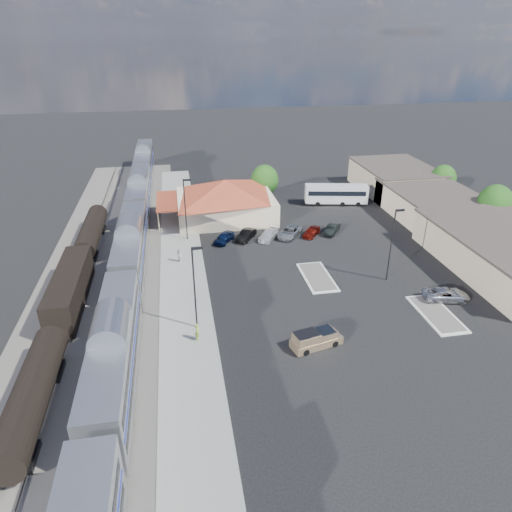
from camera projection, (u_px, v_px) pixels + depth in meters
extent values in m
plane|color=black|center=(289.00, 289.00, 52.88)|extent=(280.00, 280.00, 0.00)
cube|color=#4C4944|center=(109.00, 271.00, 56.58)|extent=(16.00, 100.00, 0.12)
cube|color=gray|center=(183.00, 273.00, 56.23)|extent=(5.50, 92.00, 0.18)
cube|color=silver|center=(115.00, 354.00, 37.33)|extent=(3.00, 20.00, 5.00)
cube|color=black|center=(119.00, 380.00, 38.55)|extent=(2.20, 16.00, 0.60)
cube|color=silver|center=(131.00, 247.00, 55.88)|extent=(3.00, 20.00, 5.00)
cube|color=black|center=(134.00, 267.00, 57.10)|extent=(2.20, 16.00, 0.60)
cube|color=silver|center=(140.00, 194.00, 74.43)|extent=(3.00, 20.00, 5.00)
cube|color=black|center=(141.00, 210.00, 75.64)|extent=(2.20, 16.00, 0.60)
cube|color=silver|center=(145.00, 162.00, 92.98)|extent=(3.00, 20.00, 5.00)
cube|color=black|center=(146.00, 175.00, 94.19)|extent=(2.20, 16.00, 0.60)
cylinder|color=black|center=(32.00, 393.00, 34.59)|extent=(2.80, 14.00, 2.80)
cube|color=black|center=(37.00, 411.00, 35.39)|extent=(2.20, 12.00, 0.60)
cube|color=black|center=(70.00, 288.00, 48.68)|extent=(2.80, 14.00, 3.60)
cube|color=black|center=(73.00, 303.00, 49.52)|extent=(2.20, 12.00, 0.60)
cylinder|color=black|center=(91.00, 231.00, 62.86)|extent=(2.80, 14.00, 2.80)
cube|color=black|center=(93.00, 243.00, 63.65)|extent=(2.20, 12.00, 0.60)
cube|color=beige|center=(226.00, 207.00, 72.57)|extent=(15.00, 12.00, 3.60)
pyramid|color=maroon|center=(225.00, 188.00, 71.20)|extent=(15.30, 12.24, 2.60)
cube|color=maroon|center=(167.00, 201.00, 70.46)|extent=(3.20, 9.60, 0.25)
cube|color=#C6B28C|center=(509.00, 254.00, 56.40)|extent=(14.00, 22.00, 4.20)
cube|color=#C6B28C|center=(433.00, 206.00, 72.35)|extent=(12.00, 18.00, 4.00)
cube|color=#3F3833|center=(436.00, 193.00, 71.40)|extent=(12.40, 18.40, 0.30)
cube|color=#C6B28C|center=(394.00, 179.00, 84.60)|extent=(12.00, 16.00, 4.50)
cube|color=#3F3833|center=(396.00, 166.00, 83.54)|extent=(12.40, 16.40, 0.30)
cube|color=silver|center=(317.00, 277.00, 55.25)|extent=(3.30, 7.50, 0.15)
cube|color=#4C4944|center=(317.00, 276.00, 55.21)|extent=(2.70, 6.90, 0.10)
cube|color=silver|center=(437.00, 314.00, 48.00)|extent=(3.30, 7.50, 0.15)
cube|color=#4C4944|center=(437.00, 313.00, 47.97)|extent=(2.70, 6.90, 0.10)
cylinder|color=black|center=(195.00, 290.00, 43.84)|extent=(0.16, 0.16, 9.00)
cube|color=black|center=(197.00, 248.00, 42.00)|extent=(1.00, 0.25, 0.22)
cylinder|color=black|center=(185.00, 211.00, 63.27)|extent=(0.16, 0.16, 9.00)
cube|color=black|center=(187.00, 180.00, 61.44)|extent=(1.00, 0.25, 0.22)
cylinder|color=black|center=(391.00, 246.00, 52.80)|extent=(0.16, 0.16, 9.00)
cube|color=black|center=(400.00, 210.00, 50.96)|extent=(1.00, 0.25, 0.22)
cylinder|color=#382314|center=(491.00, 220.00, 68.25)|extent=(0.30, 0.30, 2.86)
ellipsoid|color=#184614|center=(495.00, 203.00, 67.02)|extent=(4.94, 4.94, 5.46)
cylinder|color=#382314|center=(440.00, 192.00, 80.69)|extent=(0.30, 0.30, 2.55)
ellipsoid|color=#184614|center=(443.00, 179.00, 79.59)|extent=(4.41, 4.41, 4.87)
cylinder|color=#382314|center=(264.00, 195.00, 79.25)|extent=(0.30, 0.30, 2.73)
ellipsoid|color=#184614|center=(265.00, 180.00, 78.07)|extent=(4.71, 4.71, 5.21)
cube|color=tan|center=(316.00, 342.00, 43.02)|extent=(5.18, 2.90, 0.80)
cube|color=tan|center=(317.00, 336.00, 42.74)|extent=(2.21, 2.09, 0.85)
cube|color=tan|center=(317.00, 336.00, 42.70)|extent=(2.69, 2.21, 0.98)
cylinder|color=black|center=(335.00, 344.00, 43.01)|extent=(0.68, 0.40, 0.64)
cylinder|color=black|center=(326.00, 335.00, 44.32)|extent=(0.68, 0.40, 0.64)
cylinder|color=black|center=(306.00, 352.00, 41.86)|extent=(0.68, 0.40, 0.64)
cylinder|color=black|center=(298.00, 343.00, 43.18)|extent=(0.68, 0.40, 0.64)
imported|color=#A6A8AE|center=(446.00, 295.00, 50.33)|extent=(5.40, 3.09, 1.42)
cube|color=white|center=(336.00, 194.00, 78.07)|extent=(10.84, 4.32, 3.00)
cube|color=black|center=(336.00, 192.00, 77.91)|extent=(10.02, 4.20, 0.79)
cylinder|color=black|center=(358.00, 204.00, 77.74)|extent=(0.83, 0.42, 0.79)
cylinder|color=black|center=(356.00, 200.00, 79.60)|extent=(0.83, 0.42, 0.79)
cylinder|color=black|center=(318.00, 204.00, 77.86)|extent=(0.83, 0.42, 0.79)
cylinder|color=black|center=(316.00, 200.00, 79.71)|extent=(0.83, 0.42, 0.79)
imported|color=#AFD041|center=(197.00, 332.00, 43.41)|extent=(0.52, 0.72, 1.81)
imported|color=white|center=(179.00, 255.00, 58.24)|extent=(1.02, 1.11, 1.86)
imported|color=#0D1B42|center=(224.00, 238.00, 64.33)|extent=(3.62, 4.33, 1.39)
imported|color=black|center=(246.00, 235.00, 65.10)|extent=(3.60, 4.41, 1.41)
imported|color=white|center=(269.00, 235.00, 65.36)|extent=(4.02, 4.83, 1.32)
imported|color=#919599|center=(290.00, 232.00, 66.12)|extent=(4.86, 5.41, 1.40)
imported|color=maroon|center=(312.00, 232.00, 66.38)|extent=(3.64, 4.01, 1.32)
imported|color=black|center=(332.00, 229.00, 67.15)|extent=(3.52, 4.15, 1.34)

